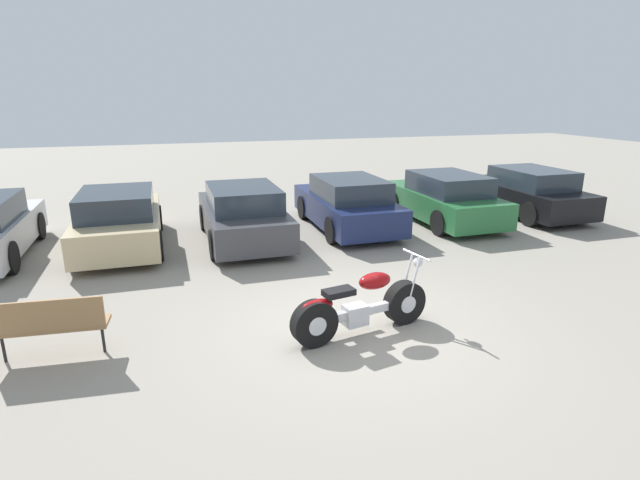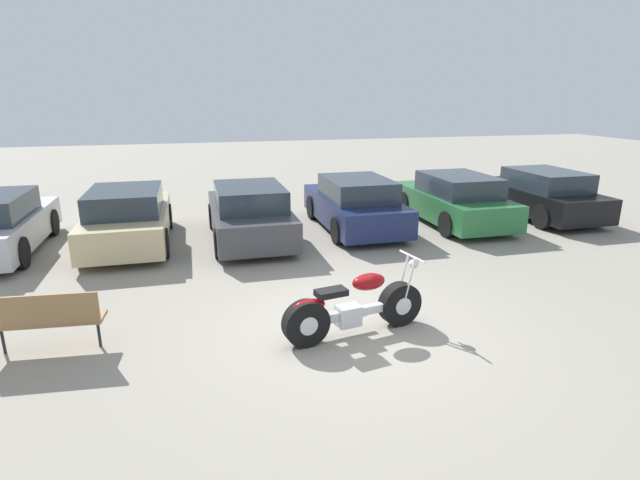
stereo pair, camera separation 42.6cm
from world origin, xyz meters
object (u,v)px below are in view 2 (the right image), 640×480
parked_car_black (540,194)px  parked_car_green (454,200)px  parked_car_dark_grey (249,214)px  parked_car_champagne (128,218)px  parked_car_navy (355,204)px  motorcycle (353,308)px  park_bench (46,316)px

parked_car_black → parked_car_green: bearing=-178.3°
parked_car_dark_grey → parked_car_champagne: bearing=174.4°
parked_car_navy → parked_car_black: same height
parked_car_dark_grey → parked_car_green: same height
parked_car_navy → parked_car_green: 2.75m
motorcycle → park_bench: 4.17m
parked_car_navy → parked_car_black: bearing=-0.7°
parked_car_green → parked_car_black: size_ratio=1.00×
motorcycle → parked_car_green: (4.63, 5.49, 0.22)m
parked_car_champagne → parked_car_navy: size_ratio=1.00×
parked_car_champagne → parked_car_black: 10.98m
parked_car_champagne → parked_car_green: (8.24, -0.07, 0.00)m
motorcycle → parked_car_black: (7.38, 5.58, 0.22)m
parked_car_green → parked_car_black: bearing=1.7°
parked_car_dark_grey → park_bench: size_ratio=2.79×
motorcycle → parked_car_champagne: 6.63m
motorcycle → park_bench: motorcycle is taller
parked_car_dark_grey → parked_car_green: bearing=2.1°
parked_car_champagne → park_bench: (-0.54, -5.05, -0.10)m
parked_car_navy → parked_car_black: (5.49, -0.06, 0.00)m
motorcycle → parked_car_dark_grey: parked_car_dark_grey is taller
parked_car_navy → park_bench: 7.92m
parked_car_champagne → park_bench: size_ratio=2.79×
parked_car_dark_grey → parked_car_navy: bearing=7.2°
parked_car_black → park_bench: parked_car_black is taller
motorcycle → parked_car_green: parked_car_green is taller
parked_car_navy → parked_car_dark_grey: bearing=-172.8°
parked_car_dark_grey → park_bench: bearing=-124.5°
motorcycle → parked_car_green: bearing=49.8°
parked_car_champagne → parked_car_dark_grey: same height
parked_car_black → park_bench: (-11.52, -5.07, -0.10)m
parked_car_green → parked_car_black: (2.75, 0.08, 0.00)m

